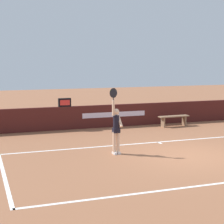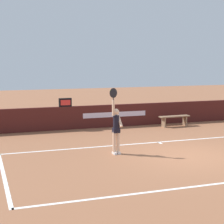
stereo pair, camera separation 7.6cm
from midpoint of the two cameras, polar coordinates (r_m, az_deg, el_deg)
The scene contains 7 objects.
ground_plane at distance 13.61m, azimuth 10.81°, elevation -6.27°, with size 60.00×60.00×0.00m, color #945B3C.
court_lines at distance 13.34m, azimuth 11.52°, elevation -6.58°, with size 12.29×5.29×0.00m.
back_wall at distance 18.95m, azimuth 1.50°, elevation -0.47°, with size 15.51×0.19×1.08m.
speed_display at distance 18.04m, azimuth -7.10°, elevation 1.41°, with size 0.58×0.17×0.39m.
tennis_player at distance 13.37m, azimuth 0.44°, elevation -2.23°, with size 0.42×0.38×2.31m.
tennis_ball at distance 13.21m, azimuth -0.33°, elevation 3.14°, with size 0.07×0.07×0.07m.
courtside_bench_near at distance 19.15m, azimuth 8.95°, elevation -0.92°, with size 1.58×0.43×0.52m.
Camera 1 is at (-6.73, -11.37, 3.30)m, focal length 62.22 mm.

